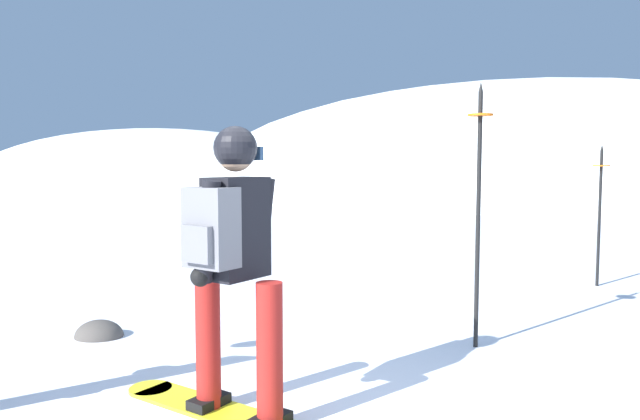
% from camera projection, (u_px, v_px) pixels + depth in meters
% --- Properties ---
extents(ridge_peak_main, '(33.55, 30.19, 10.93)m').
position_uv_depth(ridge_peak_main, '(522.00, 192.00, 31.10)').
color(ridge_peak_main, white).
rests_on(ridge_peak_main, ground).
extents(ridge_peak_far, '(25.66, 23.09, 7.95)m').
position_uv_depth(ridge_peak_far, '(159.00, 183.00, 44.52)').
color(ridge_peak_far, white).
rests_on(ridge_peak_far, ground).
extents(snowboarder_main, '(1.61, 1.09, 1.71)m').
position_uv_depth(snowboarder_main, '(233.00, 266.00, 3.43)').
color(snowboarder_main, yellow).
rests_on(snowboarder_main, ground).
extents(piste_marker_near, '(0.20, 0.20, 2.14)m').
position_uv_depth(piste_marker_near, '(479.00, 199.00, 4.82)').
color(piste_marker_near, black).
rests_on(piste_marker_near, ground).
extents(piste_marker_far, '(0.20, 0.20, 1.73)m').
position_uv_depth(piste_marker_far, '(600.00, 205.00, 7.27)').
color(piste_marker_far, black).
rests_on(piste_marker_far, ground).
extents(rock_dark, '(0.48, 0.41, 0.33)m').
position_uv_depth(rock_dark, '(234.00, 267.00, 8.67)').
color(rock_dark, '#383333').
rests_on(rock_dark, ground).
extents(rock_mid, '(0.42, 0.36, 0.29)m').
position_uv_depth(rock_mid, '(99.00, 337.00, 5.20)').
color(rock_mid, '#4C4742').
rests_on(rock_mid, ground).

